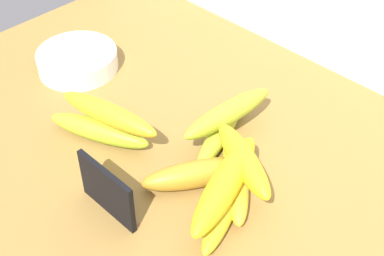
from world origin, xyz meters
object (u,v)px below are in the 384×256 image
(banana_2, at_px, (235,175))
(chalkboard_sign, at_px, (108,192))
(banana_1, at_px, (99,130))
(banana_6, at_px, (228,113))
(banana_0, at_px, (223,131))
(banana_5, at_px, (225,184))
(fruit_bowl, at_px, (78,60))
(banana_4, at_px, (225,207))
(banana_8, at_px, (109,114))
(banana_7, at_px, (243,160))
(banana_3, at_px, (197,174))

(banana_2, bearing_deg, chalkboard_sign, -119.28)
(banana_1, xyz_separation_m, banana_6, (0.14, 0.15, 0.03))
(banana_2, bearing_deg, banana_0, 142.16)
(banana_2, bearing_deg, banana_5, -65.21)
(fruit_bowl, xyz_separation_m, banana_6, (0.33, 0.06, 0.03))
(banana_2, distance_m, banana_4, 0.06)
(banana_2, xyz_separation_m, banana_8, (-0.21, -0.07, 0.04))
(banana_6, distance_m, banana_8, 0.19)
(chalkboard_sign, height_order, banana_0, chalkboard_sign)
(banana_1, bearing_deg, banana_6, 46.32)
(banana_4, xyz_separation_m, banana_5, (-0.01, 0.01, 0.04))
(chalkboard_sign, relative_size, banana_8, 0.59)
(fruit_bowl, bearing_deg, banana_2, -2.02)
(fruit_bowl, distance_m, banana_4, 0.44)
(banana_0, xyz_separation_m, banana_7, (0.09, -0.06, 0.04))
(fruit_bowl, bearing_deg, banana_3, -8.27)
(banana_2, xyz_separation_m, banana_6, (-0.08, 0.07, 0.03))
(banana_1, distance_m, banana_4, 0.25)
(banana_2, bearing_deg, banana_4, -61.59)
(banana_8, bearing_deg, banana_0, 45.67)
(fruit_bowl, height_order, banana_2, same)
(banana_6, relative_size, banana_8, 0.97)
(banana_0, distance_m, banana_1, 0.20)
(banana_8, bearing_deg, banana_3, 9.44)
(banana_4, height_order, banana_6, banana_6)
(fruit_bowl, relative_size, banana_1, 0.84)
(banana_4, bearing_deg, fruit_bowl, 171.10)
(banana_0, distance_m, banana_6, 0.04)
(banana_2, bearing_deg, banana_7, 11.70)
(banana_4, bearing_deg, banana_5, 141.99)
(banana_1, relative_size, banana_7, 1.12)
(banana_8, bearing_deg, chalkboard_sign, -40.09)
(banana_6, bearing_deg, chalkboard_sign, -93.26)
(fruit_bowl, relative_size, banana_4, 0.86)
(fruit_bowl, bearing_deg, chalkboard_sign, -29.47)
(banana_4, relative_size, banana_8, 0.95)
(banana_2, height_order, banana_7, banana_7)
(banana_6, bearing_deg, banana_8, -133.22)
(chalkboard_sign, relative_size, banana_7, 0.69)
(banana_5, xyz_separation_m, banana_7, (-0.01, 0.05, 0.00))
(banana_0, height_order, banana_7, banana_7)
(banana_0, height_order, banana_6, banana_6)
(chalkboard_sign, bearing_deg, banana_8, 139.91)
(banana_7, bearing_deg, banana_5, -77.54)
(banana_0, xyz_separation_m, banana_2, (0.08, -0.06, 0.00))
(banana_0, xyz_separation_m, banana_3, (0.04, -0.10, 0.00))
(banana_0, relative_size, banana_8, 1.11)
(banana_8, bearing_deg, fruit_bowl, 157.91)
(fruit_bowl, relative_size, banana_8, 0.81)
(banana_0, relative_size, banana_2, 1.08)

